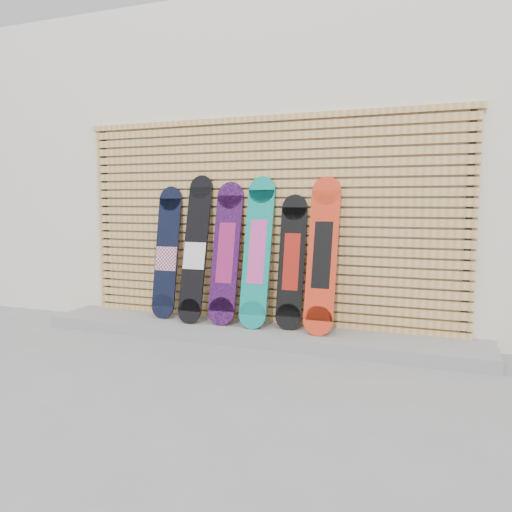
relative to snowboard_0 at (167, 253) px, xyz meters
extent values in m
plane|color=gray|center=(1.22, -0.80, -0.84)|extent=(80.00, 80.00, 0.00)
cube|color=silver|center=(1.72, 2.70, 0.96)|extent=(12.00, 5.00, 3.60)
cube|color=gray|center=(1.07, -0.12, -0.78)|extent=(4.60, 0.70, 0.12)
cube|color=tan|center=(1.07, 0.17, -0.70)|extent=(4.20, 0.05, 0.08)
cube|color=tan|center=(1.07, 0.17, -0.60)|extent=(4.20, 0.05, 0.08)
cube|color=tan|center=(1.07, 0.17, -0.51)|extent=(4.20, 0.05, 0.07)
cube|color=tan|center=(1.07, 0.17, -0.41)|extent=(4.20, 0.05, 0.07)
cube|color=tan|center=(1.07, 0.17, -0.31)|extent=(4.20, 0.05, 0.07)
cube|color=tan|center=(1.07, 0.17, -0.21)|extent=(4.20, 0.05, 0.07)
cube|color=tan|center=(1.07, 0.17, -0.12)|extent=(4.20, 0.05, 0.07)
cube|color=tan|center=(1.07, 0.17, -0.02)|extent=(4.20, 0.05, 0.07)
cube|color=tan|center=(1.07, 0.17, 0.08)|extent=(4.20, 0.05, 0.07)
cube|color=tan|center=(1.07, 0.17, 0.17)|extent=(4.20, 0.05, 0.08)
cube|color=tan|center=(1.07, 0.17, 0.27)|extent=(4.20, 0.05, 0.08)
cube|color=tan|center=(1.07, 0.17, 0.37)|extent=(4.20, 0.05, 0.08)
cube|color=tan|center=(1.07, 0.17, 0.46)|extent=(4.20, 0.05, 0.08)
cube|color=tan|center=(1.07, 0.17, 0.56)|extent=(4.20, 0.05, 0.08)
cube|color=tan|center=(1.07, 0.17, 0.66)|extent=(4.20, 0.05, 0.08)
cube|color=tan|center=(1.07, 0.17, 0.76)|extent=(4.20, 0.05, 0.08)
cube|color=tan|center=(1.07, 0.17, 0.85)|extent=(4.20, 0.05, 0.08)
cube|color=tan|center=(1.07, 0.17, 0.95)|extent=(4.20, 0.05, 0.08)
cube|color=tan|center=(1.07, 0.17, 1.05)|extent=(4.20, 0.05, 0.08)
cube|color=tan|center=(1.07, 0.17, 1.14)|extent=(4.20, 0.05, 0.08)
cube|color=tan|center=(1.07, 0.17, 1.24)|extent=(4.20, 0.05, 0.08)
cube|color=tan|center=(1.07, 0.17, 1.34)|extent=(4.20, 0.05, 0.08)
cube|color=black|center=(-0.95, 0.19, 0.28)|extent=(0.06, 0.04, 2.23)
cube|color=black|center=(3.09, 0.19, 0.28)|extent=(0.06, 0.04, 2.23)
cube|color=tan|center=(1.07, 0.17, 1.43)|extent=(4.26, 0.07, 0.06)
cube|color=black|center=(0.00, 0.00, 0.01)|extent=(0.28, 0.24, 1.19)
cylinder|color=black|center=(0.00, -0.10, -0.58)|extent=(0.28, 0.07, 0.28)
cylinder|color=black|center=(0.00, 0.11, 0.60)|extent=(0.28, 0.07, 0.28)
cube|color=silver|center=(0.00, -0.01, -0.06)|extent=(0.26, 0.07, 0.27)
cube|color=black|center=(0.39, -0.05, 0.07)|extent=(0.27, 0.33, 1.32)
cylinder|color=black|center=(0.39, -0.21, -0.59)|extent=(0.27, 0.08, 0.26)
cylinder|color=black|center=(0.39, 0.10, 0.72)|extent=(0.27, 0.08, 0.26)
cube|color=silver|center=(0.39, -0.07, -0.01)|extent=(0.25, 0.09, 0.29)
cube|color=black|center=(0.73, -0.03, 0.03)|extent=(0.30, 0.28, 1.21)
cylinder|color=black|center=(0.73, -0.16, -0.57)|extent=(0.30, 0.08, 0.29)
cylinder|color=black|center=(0.73, 0.10, 0.63)|extent=(0.30, 0.08, 0.29)
cube|color=#941D5B|center=(0.73, -0.03, 0.03)|extent=(0.18, 0.16, 0.63)
cube|color=#0D8379|center=(1.09, -0.04, 0.06)|extent=(0.29, 0.31, 1.27)
cylinder|color=#0D8379|center=(1.09, -0.18, -0.58)|extent=(0.29, 0.08, 0.29)
cylinder|color=#0D8379|center=(1.09, 0.10, 0.69)|extent=(0.29, 0.08, 0.29)
cube|color=#DC4DA3|center=(1.09, -0.04, 0.06)|extent=(0.18, 0.17, 0.66)
cube|color=black|center=(1.44, 0.01, -0.04)|extent=(0.27, 0.23, 1.10)
cylinder|color=black|center=(1.44, -0.10, -0.59)|extent=(0.27, 0.07, 0.27)
cylinder|color=black|center=(1.44, 0.11, 0.51)|extent=(0.27, 0.07, 0.27)
cube|color=maroon|center=(1.44, 0.01, -0.04)|extent=(0.17, 0.13, 0.58)
cube|color=red|center=(1.77, -0.05, 0.05)|extent=(0.29, 0.32, 1.25)
cylinder|color=red|center=(1.77, -0.20, -0.58)|extent=(0.29, 0.09, 0.29)
cylinder|color=red|center=(1.77, 0.10, 0.67)|extent=(0.29, 0.09, 0.29)
cube|color=black|center=(1.77, -0.05, 0.05)|extent=(0.18, 0.18, 0.65)
camera|label=1|loc=(2.86, -4.82, 0.56)|focal=35.00mm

